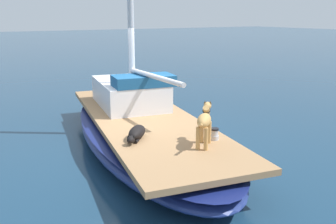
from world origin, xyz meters
name	(u,v)px	position (x,y,z in m)	size (l,w,h in m)	color
ground_plane	(145,147)	(0.00, 0.00, 0.00)	(120.00, 120.00, 0.00)	navy
sailboat_main	(145,132)	(0.00, 0.00, 0.34)	(3.67, 7.55, 0.66)	navy
cabin_house	(131,92)	(0.20, 1.10, 1.01)	(1.74, 2.43, 0.84)	silver
dog_black	(136,133)	(-0.76, -1.19, 0.77)	(0.69, 0.77, 0.22)	black
dog_tan	(204,121)	(0.08, -2.06, 1.08)	(0.72, 0.73, 0.70)	tan
deck_winch	(214,134)	(0.41, -1.91, 0.76)	(0.16, 0.16, 0.21)	#B7B7BC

